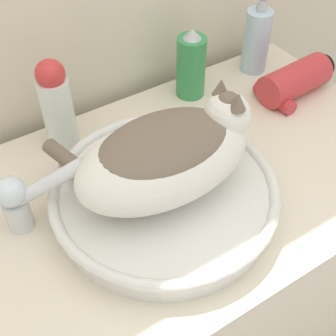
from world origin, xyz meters
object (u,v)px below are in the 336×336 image
hair_dryer (294,81)px  cat (167,153)px  soap_pump_bottle (256,40)px  faucet (22,198)px  lotion_bottle_white (57,105)px  spray_bottle_trigger (191,65)px

hair_dryer → cat: bearing=-166.9°
cat → soap_pump_bottle: size_ratio=1.69×
faucet → lotion_bottle_white: (0.14, 0.16, 0.03)m
spray_bottle_trigger → hair_dryer: 0.24m
soap_pump_bottle → cat: bearing=-148.2°
faucet → spray_bottle_trigger: size_ratio=0.91×
lotion_bottle_white → soap_pump_bottle: bearing=-0.0°
lotion_bottle_white → soap_pump_bottle: size_ratio=1.03×
hair_dryer → lotion_bottle_white: bearing=162.0°
faucet → hair_dryer: 0.64m
lotion_bottle_white → cat: bearing=-71.3°
spray_bottle_trigger → soap_pump_bottle: bearing=-0.0°
faucet → hair_dryer: size_ratio=0.77×
cat → soap_pump_bottle: 0.49m
hair_dryer → faucet: bearing=179.4°
cat → faucet: size_ratio=2.14×
soap_pump_bottle → faucet: bearing=-165.5°
cat → hair_dryer: 0.45m
faucet → soap_pump_bottle: soap_pump_bottle is taller
cat → hair_dryer: (0.42, 0.13, -0.09)m
faucet → spray_bottle_trigger: (0.45, 0.16, 0.01)m
faucet → cat: bearing=0.9°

